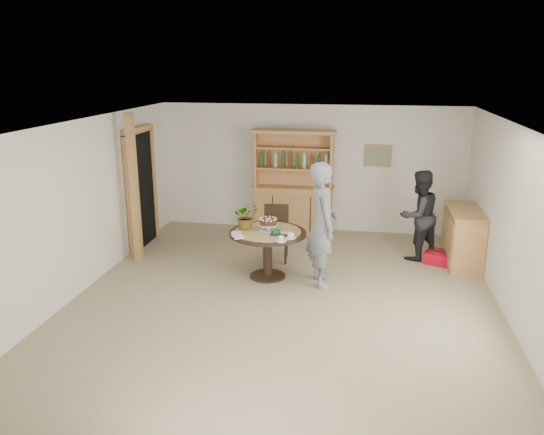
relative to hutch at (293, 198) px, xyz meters
The scene contains 17 objects.
ground 3.33m from the hutch, 84.71° to the right, with size 7.00×7.00×0.00m, color tan.
room_shell 3.41m from the hutch, 84.65° to the right, with size 6.04×7.04×2.52m.
doorway 2.94m from the hutch, 154.78° to the right, with size 0.13×1.10×2.18m.
pine_post 3.20m from the hutch, 139.62° to the right, with size 0.12×0.12×2.50m, color tan.
hutch is the anchor object (origin of this frame).
sideboard 3.29m from the hutch, 22.21° to the right, with size 0.54×1.26×0.94m.
dining_table 2.40m from the hutch, 91.95° to the right, with size 1.20×1.20×0.76m.
dining_chair 1.58m from the hutch, 93.24° to the right, with size 0.46×0.46×0.95m.
birthday_cake 2.36m from the hutch, 91.99° to the right, with size 0.30×0.30×0.20m.
flower_vase 2.40m from the hutch, 100.41° to the right, with size 0.38×0.33×0.42m, color #3F7233.
gift_tray 2.53m from the hutch, 86.98° to the right, with size 0.30×0.20×0.08m.
coffee_cup_a 2.70m from the hutch, 83.22° to the right, with size 0.15×0.15×0.09m.
coffee_cup_b 2.86m from the hutch, 86.01° to the right, with size 0.15×0.15×0.08m.
napkins 2.76m from the hutch, 100.28° to the right, with size 0.24×0.33×0.03m.
teen_boy 2.63m from the hutch, 72.90° to the right, with size 0.69×0.45×1.89m, color slate.
adult_person 2.57m from the hutch, 26.36° to the right, with size 0.76×0.59×1.56m, color black.
red_suitcase 3.11m from the hutch, 25.80° to the right, with size 0.70×0.58×0.21m.
Camera 1 is at (1.03, -6.85, 3.27)m, focal length 35.00 mm.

